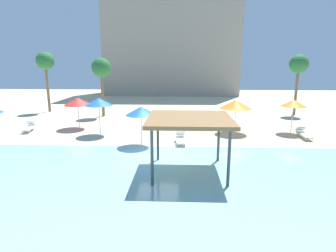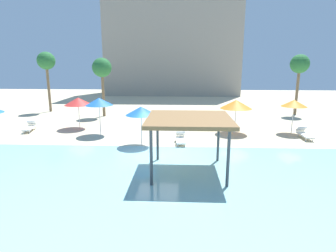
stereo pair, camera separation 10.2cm
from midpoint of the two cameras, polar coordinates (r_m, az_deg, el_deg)
name	(u,v)px [view 2 (the right image)]	position (r m, az deg, el deg)	size (l,w,h in m)	color
ground_plane	(158,154)	(16.95, -1.94, -5.78)	(80.00, 80.00, 0.00)	beige
lagoon_water	(147,194)	(12.11, -3.98, -13.64)	(44.00, 13.50, 0.04)	#8CC6CC
shade_pavilion	(189,121)	(13.62, 4.48, 1.00)	(4.04, 4.04, 2.81)	#42474C
beach_umbrella_blue_0	(141,111)	(18.39, -5.32, 3.08)	(2.04, 2.04, 2.59)	silver
beach_umbrella_red_2	(78,101)	(24.38, -17.63, 4.78)	(2.24, 2.24, 2.55)	silver
beach_umbrella_orange_3	(294,103)	(23.62, 24.29, 4.22)	(1.91, 1.91, 2.60)	silver
beach_umbrella_blue_4	(99,102)	(21.66, -13.66, 4.81)	(2.05, 2.05, 2.80)	silver
beach_umbrella_orange_5	(236,104)	(22.26, 13.75, 4.31)	(2.41, 2.41, 2.58)	silver
lounge_chair_0	(181,139)	(19.13, 2.77, -2.57)	(0.66, 1.91, 0.74)	white
lounge_chair_1	(304,134)	(22.74, 25.98, -1.38)	(0.60, 1.90, 0.74)	white
lounge_chair_2	(30,127)	(25.13, -26.09, -0.14)	(0.96, 1.98, 0.74)	white
palm_tree_0	(102,69)	(29.03, -13.13, 11.21)	(1.90, 1.90, 5.82)	brown
palm_tree_1	(300,65)	(32.13, 25.19, 11.06)	(1.90, 1.90, 6.17)	brown
palm_tree_2	(46,62)	(33.72, -23.34, 11.77)	(1.90, 1.90, 6.49)	brown
hotel_block_0	(173,30)	(49.81, 1.05, 18.90)	(21.82, 8.99, 21.30)	#9E9384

